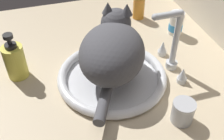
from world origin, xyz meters
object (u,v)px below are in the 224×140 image
at_px(faucet, 172,47).
at_px(pill_bottle, 176,24).
at_px(sink_basin, 112,76).
at_px(metal_jar, 183,112).
at_px(amber_bottle, 139,6).
at_px(soap_pump_bottle, 15,61).
at_px(cat, 113,49).

xyz_separation_m(faucet, pill_bottle, (-0.19, 0.11, -0.04)).
bearing_deg(sink_basin, faucet, 90.00).
xyz_separation_m(sink_basin, pill_bottle, (-0.19, 0.32, 0.03)).
xyz_separation_m(metal_jar, pill_bottle, (-0.40, 0.18, 0.01)).
relative_size(sink_basin, pill_bottle, 3.81).
relative_size(faucet, metal_jar, 3.26).
distance_m(faucet, amber_bottle, 0.35).
xyz_separation_m(amber_bottle, soap_pump_bottle, (0.24, -0.51, 0.01)).
xyz_separation_m(sink_basin, metal_jar, (0.22, 0.14, 0.02)).
xyz_separation_m(faucet, soap_pump_bottle, (-0.11, -0.49, -0.03)).
bearing_deg(cat, faucet, 85.92).
bearing_deg(cat, amber_bottle, 146.88).
relative_size(faucet, cat, 0.61).
bearing_deg(pill_bottle, amber_bottle, -148.62).
height_order(cat, amber_bottle, cat).
height_order(sink_basin, pill_bottle, pill_bottle).
distance_m(metal_jar, soap_pump_bottle, 0.54).
xyz_separation_m(amber_bottle, pill_bottle, (0.16, 0.10, -0.01)).
distance_m(faucet, pill_bottle, 0.22).
xyz_separation_m(faucet, amber_bottle, (-0.34, 0.02, -0.03)).
bearing_deg(faucet, pill_bottle, 148.53).
bearing_deg(pill_bottle, sink_basin, -59.48).
bearing_deg(sink_basin, soap_pump_bottle, -110.62).
bearing_deg(sink_basin, amber_bottle, 147.15).
xyz_separation_m(cat, soap_pump_bottle, (-0.09, -0.30, -0.05)).
distance_m(faucet, cat, 0.20).
bearing_deg(pill_bottle, soap_pump_bottle, -82.63).
height_order(amber_bottle, soap_pump_bottle, soap_pump_bottle).
relative_size(metal_jar, amber_bottle, 0.59).
xyz_separation_m(metal_jar, soap_pump_bottle, (-0.32, -0.43, 0.03)).
bearing_deg(soap_pump_bottle, pill_bottle, 97.37).
bearing_deg(metal_jar, sink_basin, -147.57).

